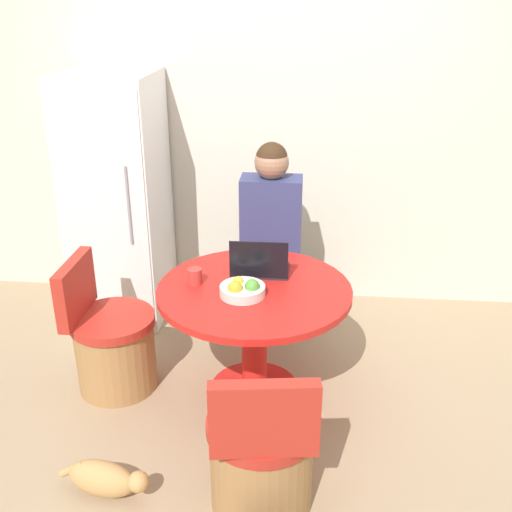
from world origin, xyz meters
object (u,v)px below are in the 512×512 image
at_px(cat, 105,478).
at_px(refrigerator, 119,200).
at_px(fruit_bowl, 243,289).
at_px(chair_near_camera, 262,459).
at_px(person_seated, 271,230).
at_px(dining_table, 254,320).
at_px(laptop, 260,266).
at_px(chair_left_side, 112,346).

bearing_deg(cat, refrigerator, 113.65).
relative_size(fruit_bowl, cat, 0.52).
xyz_separation_m(refrigerator, fruit_bowl, (1.01, -1.06, -0.12)).
bearing_deg(chair_near_camera, person_seated, -95.04).
bearing_deg(cat, person_seated, 77.85).
height_order(refrigerator, fruit_bowl, refrigerator).
height_order(chair_near_camera, fruit_bowl, chair_near_camera).
xyz_separation_m(chair_near_camera, person_seated, (-0.07, 1.63, 0.49)).
relative_size(refrigerator, dining_table, 1.60).
distance_m(laptop, fruit_bowl, 0.28).
distance_m(dining_table, chair_left_side, 0.90).
distance_m(chair_near_camera, laptop, 1.15).
bearing_deg(person_seated, laptop, 87.33).
bearing_deg(dining_table, fruit_bowl, -119.53).
xyz_separation_m(chair_left_side, cat, (0.22, -0.87, -0.19)).
xyz_separation_m(person_seated, cat, (-0.69, -1.63, -0.67)).
relative_size(chair_near_camera, laptop, 2.49).
distance_m(refrigerator, person_seated, 1.13).
bearing_deg(dining_table, refrigerator, 137.69).
distance_m(person_seated, fruit_bowl, 0.87).
bearing_deg(laptop, chair_near_camera, 95.44).
bearing_deg(fruit_bowl, chair_left_side, 172.38).
distance_m(refrigerator, fruit_bowl, 1.47).
height_order(refrigerator, person_seated, refrigerator).
bearing_deg(refrigerator, chair_near_camera, -57.20).
distance_m(chair_near_camera, person_seated, 1.70).
xyz_separation_m(dining_table, fruit_bowl, (-0.06, -0.10, 0.24)).
bearing_deg(cat, laptop, 68.20).
relative_size(laptop, fruit_bowl, 1.34).
bearing_deg(laptop, refrigerator, -36.23).
bearing_deg(refrigerator, dining_table, -42.31).
xyz_separation_m(refrigerator, chair_near_camera, (1.18, -1.82, -0.60)).
xyz_separation_m(fruit_bowl, cat, (-0.59, -0.76, -0.66)).
bearing_deg(person_seated, dining_table, 86.84).
relative_size(chair_left_side, person_seated, 0.61).
relative_size(dining_table, person_seated, 0.80).
distance_m(person_seated, laptop, 0.59).
height_order(laptop, cat, laptop).
relative_size(refrigerator, laptop, 5.25).
xyz_separation_m(refrigerator, chair_left_side, (0.20, -0.96, -0.60)).
bearing_deg(chair_left_side, laptop, -78.55).
bearing_deg(cat, fruit_bowl, 62.88).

